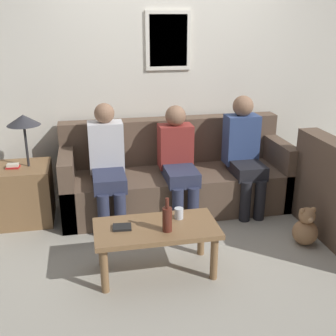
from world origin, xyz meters
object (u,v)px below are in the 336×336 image
Objects in this scene: couch_main at (175,178)px; coffee_table at (156,234)px; person_left at (107,161)px; teddy_bear at (306,228)px; wine_bottle at (167,219)px; drinking_glass at (179,213)px; person_right at (244,150)px; person_middle at (178,158)px.

coffee_table is (-0.42, -1.21, 0.03)m from couch_main.
person_left is 3.24× the size of teddy_bear.
wine_bottle is (0.07, -0.09, 0.17)m from coffee_table.
drinking_glass is at bearing -61.60° from person_left.
drinking_glass reaches higher than teddy_bear.
person_right is at bearing 108.60° from teddy_bear.
drinking_glass is 0.07× the size of person_right.
coffee_table is 0.25m from drinking_glass.
person_left is 0.70m from person_middle.
coffee_table is 10.85× the size of drinking_glass.
coffee_table is 0.81× the size of person_right.
person_left reaches higher than wine_bottle.
coffee_table is at bearing -173.15° from teddy_bear.
person_left is at bearing 179.56° from person_right.
person_middle reaches higher than coffee_table.
wine_bottle reaches higher than coffee_table.
person_right is at bearing 0.68° from person_middle.
person_right reaches higher than person_left.
wine_bottle is at bearing -132.95° from person_right.
drinking_glass is at bearing -101.05° from couch_main.
person_left is (-0.30, 1.03, 0.27)m from coffee_table.
person_middle reaches higher than drinking_glass.
person_middle is (0.20, 0.91, 0.15)m from drinking_glass.
coffee_table is at bearing -154.19° from drinking_glass.
teddy_bear is (1.39, 0.17, -0.19)m from coffee_table.
person_middle is 0.70m from person_right.
teddy_bear is at bearing -47.19° from couch_main.
drinking_glass is at bearing -176.71° from teddy_bear.
teddy_bear is (1.69, -0.86, -0.46)m from person_left.
person_left is at bearing 106.23° from coffee_table.
person_right is at bearing -15.74° from couch_main.
person_right is 1.02m from teddy_bear.
wine_bottle is 0.24m from drinking_glass.
teddy_bear is (0.99, -0.84, -0.45)m from person_middle.
coffee_table is 0.87× the size of person_middle.
person_middle is at bearing -95.52° from couch_main.
coffee_table is 0.20m from wine_bottle.
drinking_glass is 0.25× the size of teddy_bear.
drinking_glass is 1.07m from person_left.
person_middle is (0.33, 1.10, 0.09)m from wine_bottle.
drinking_glass is (-0.22, -1.11, 0.14)m from couch_main.
person_middle is 1.37m from teddy_bear.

